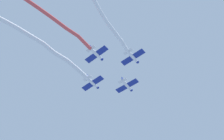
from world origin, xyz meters
name	(u,v)px	position (x,y,z in m)	size (l,w,h in m)	color
airplane_lead	(127,85)	(3.39, 3.25, 66.88)	(4.58, 5.94, 1.48)	silver
airplane_left_wing	(93,83)	(-4.01, 6.68, 66.48)	(4.58, 5.98, 1.48)	silver
smoke_trail_left_wing	(36,41)	(-19.87, 4.34, 68.04)	(28.78, 3.46, 4.75)	white
airplane_right_wing	(133,57)	(-0.04, -4.16, 67.18)	(4.58, 5.97, 1.48)	silver
smoke_trail_right_wing	(107,20)	(-9.46, -8.24, 68.47)	(15.64, 7.88, 3.46)	white
airplane_slot	(96,54)	(-7.45, -0.73, 66.68)	(4.58, 5.99, 1.48)	silver
smoke_trail_slot	(31,4)	(-24.70, -4.51, 65.92)	(31.43, 5.69, 2.38)	#DB4C4C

